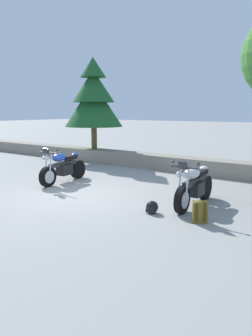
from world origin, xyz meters
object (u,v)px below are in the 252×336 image
Objects in this scene: rider_helmet at (152,207)px; motorcycle_white_centre at (194,186)px; rider_backpack at (200,211)px; pine_tree_far_left at (93,98)px; motorcycle_blue_near_left at (63,168)px.

motorcycle_white_centre is at bearing 63.89° from rider_helmet.
motorcycle_white_centre is 1.20m from rider_backpack.
pine_tree_far_left is at bearing 145.00° from rider_backpack.
motorcycle_blue_near_left is 4.40× the size of rider_backpack.
rider_helmet is at bearing -177.03° from rider_backpack.
rider_helmet is 0.07× the size of pine_tree_far_left.
rider_backpack is 1.11m from rider_helmet.
rider_backpack is at bearing -35.00° from pine_tree_far_left.
pine_tree_far_left is (-6.65, 4.04, 2.35)m from motorcycle_white_centre.
motorcycle_blue_near_left is 0.51× the size of pine_tree_far_left.
motorcycle_white_centre is at bearing 0.38° from motorcycle_blue_near_left.
motorcycle_blue_near_left reaches higher than rider_helmet.
rider_backpack is (5.02, -0.99, -0.24)m from motorcycle_blue_near_left.
rider_helmet is at bearing -39.89° from pine_tree_far_left.
motorcycle_white_centre reaches higher than rider_backpack.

